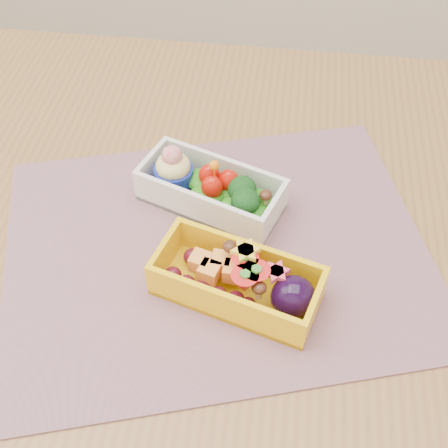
# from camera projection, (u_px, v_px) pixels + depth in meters

# --- Properties ---
(table) EXTENTS (1.20, 0.80, 0.75)m
(table) POSITION_uv_depth(u_px,v_px,m) (213.00, 290.00, 0.73)
(table) COLOR brown
(table) RESTS_ON ground
(placemat) EXTENTS (0.54, 0.47, 0.00)m
(placemat) POSITION_uv_depth(u_px,v_px,m) (217.00, 250.00, 0.64)
(placemat) COLOR #9F6D76
(placemat) RESTS_ON table
(bento_white) EXTENTS (0.18, 0.12, 0.07)m
(bento_white) POSITION_uv_depth(u_px,v_px,m) (210.00, 189.00, 0.67)
(bento_white) COLOR silver
(bento_white) RESTS_ON placemat
(bento_yellow) EXTENTS (0.18, 0.12, 0.06)m
(bento_yellow) POSITION_uv_depth(u_px,v_px,m) (241.00, 281.00, 0.59)
(bento_yellow) COLOR yellow
(bento_yellow) RESTS_ON placemat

